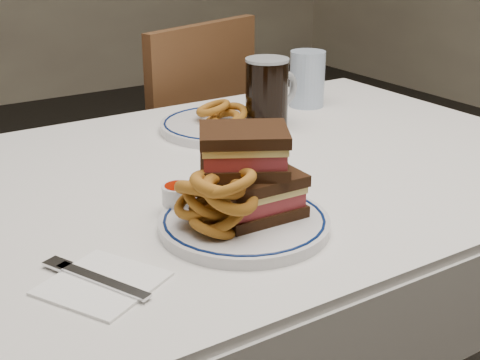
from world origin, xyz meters
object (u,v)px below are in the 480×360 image
reuben_sandwich (250,172)px  far_plate (223,125)px  chair_far (176,163)px  beer_mug (268,93)px  main_plate (244,223)px

reuben_sandwich → far_plate: 0.46m
chair_far → reuben_sandwich: bearing=-110.9°
reuben_sandwich → beer_mug: beer_mug is taller
chair_far → main_plate: bearing=-111.5°
reuben_sandwich → beer_mug: size_ratio=1.04×
chair_far → main_plate: 1.03m
far_plate → main_plate: bearing=-117.9°
far_plate → chair_far: bearing=74.2°
chair_far → beer_mug: 0.64m
beer_mug → far_plate: 0.11m
reuben_sandwich → far_plate: (0.20, 0.41, -0.07)m
beer_mug → main_plate: bearing=-129.0°
reuben_sandwich → far_plate: reuben_sandwich is taller
main_plate → reuben_sandwich: 0.07m
reuben_sandwich → beer_mug: 0.46m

